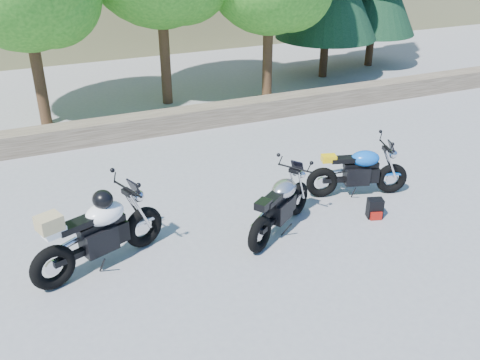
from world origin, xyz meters
The scene contains 6 objects.
ground centered at (0.00, 0.00, 0.00)m, with size 90.00×90.00×0.00m, color gray.
stone_wall centered at (0.00, 5.50, 0.25)m, with size 22.00×0.55×0.50m, color brown.
silver_bike centered at (0.65, 0.35, 0.48)m, with size 1.70×1.27×0.99m.
white_bike centered at (-2.29, 0.53, 0.61)m, with size 2.15×1.02×1.24m.
blue_bike centered at (2.59, 0.93, 0.48)m, with size 1.92×0.78×0.98m.
backpack centered at (2.39, 0.09, 0.17)m, with size 0.31×0.29×0.36m.
Camera 1 is at (-2.98, -6.47, 4.86)m, focal length 40.00 mm.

